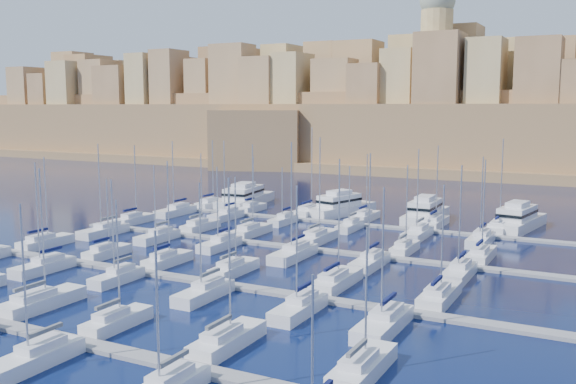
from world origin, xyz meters
The scene contains 50 objects.
ground centered at (0.00, 0.00, 0.00)m, with size 600.00×600.00×0.00m, color black.
pontoon_near centered at (0.00, -34.00, 0.20)m, with size 84.00×2.00×0.40m, color slate.
pontoon_mid_near centered at (0.00, -12.00, 0.20)m, with size 84.00×2.00×0.40m, color slate.
pontoon_mid_far centered at (0.00, 10.00, 0.20)m, with size 84.00×2.00×0.40m, color slate.
pontoon_far centered at (0.00, 32.00, 0.20)m, with size 84.00×2.00×0.40m, color slate.
sailboat_2 centered at (-12.19, -28.15, 0.76)m, with size 2.98×9.94×15.22m.
sailboat_3 centered at (-0.82, -29.13, 0.73)m, with size 2.39×7.95×12.84m.
sailboat_4 centered at (11.47, -28.51, 0.76)m, with size 2.77×9.22×15.51m.
sailboat_5 centered at (24.28, -28.50, 0.73)m, with size 2.77×9.24×12.27m.
sailboat_9 centered at (-0.34, -39.37, 0.74)m, with size 2.69×8.96×14.01m.
sailboat_12 centered at (-35.73, -6.54, 0.74)m, with size 2.74×9.15×14.01m.
sailboat_13 centered at (-22.67, -7.20, 0.71)m, with size 2.34×7.81×11.46m.
sailboat_14 centered at (-12.09, -6.94, 0.74)m, with size 2.50×8.33×14.39m.
sailboat_15 centered at (-1.56, -6.80, 0.73)m, with size 2.59×8.63×12.80m.
sailboat_16 centered at (12.42, -6.15, 0.76)m, with size 2.98×9.94×15.54m.
sailboat_17 centered at (24.79, -6.39, 0.74)m, with size 2.83×9.45×13.26m.
sailboat_19 centered at (-23.91, -17.35, 0.75)m, with size 2.68×8.93×14.61m.
sailboat_20 centered at (-11.96, -16.77, 0.73)m, with size 2.32×7.74×13.08m.
sailboat_21 centered at (1.21, -17.31, 0.74)m, with size 2.65×8.84×13.45m.
sailboat_22 centered at (13.07, -17.38, 0.74)m, with size 2.69×8.98×13.81m.
sailboat_23 centered at (22.36, -17.91, 0.75)m, with size 3.02×10.07×14.24m.
sailboat_24 centered at (-36.90, 15.18, 0.75)m, with size 2.57×8.58×14.58m.
sailboat_25 centered at (-22.35, 15.26, 0.74)m, with size 2.62×8.74×13.61m.
sailboat_26 centered at (-12.27, 15.58, 0.76)m, with size 2.82×9.40×15.41m.
sailboat_27 centered at (-0.23, 15.91, 0.78)m, with size 3.02×10.07×16.83m.
sailboat_28 centered at (14.28, 14.83, 0.73)m, with size 2.36×7.86×13.22m.
sailboat_29 centered at (25.05, 15.48, 0.75)m, with size 2.76×9.19×14.36m.
sailboat_30 centered at (-34.05, 4.27, 0.76)m, with size 2.91×9.69×15.57m.
sailboat_31 centered at (-23.12, 4.75, 0.73)m, with size 2.61×8.72×12.55m.
sailboat_32 centered at (-11.27, 4.71, 0.73)m, with size 2.64×8.81×12.76m.
sailboat_33 centered at (1.48, 4.06, 0.78)m, with size 3.04×10.13×16.80m.
sailboat_34 centered at (12.72, 4.53, 0.76)m, with size 2.75×9.17×15.60m.
sailboat_35 centered at (24.50, 4.51, 0.75)m, with size 2.76×9.21×14.54m.
sailboat_36 centered at (-35.11, 37.52, 0.75)m, with size 2.78×9.26×14.49m.
sailboat_37 centered at (-24.66, 36.82, 0.71)m, with size 2.35×7.85×11.50m.
sailboat_38 centered at (-12.18, 38.10, 0.78)m, with size 3.14×10.45×17.59m.
sailboat_39 centered at (-0.40, 37.44, 0.73)m, with size 2.73×9.10×12.78m.
sailboat_40 centered at (12.78, 37.63, 0.75)m, with size 2.85×9.49×14.75m.
sailboat_41 centered at (23.76, 37.78, 0.77)m, with size 2.94×9.80×16.19m.
sailboat_42 centered at (-35.83, 26.04, 0.76)m, with size 3.05×10.16×14.88m.
sailboat_43 centered at (-24.33, 26.62, 0.75)m, with size 2.70×8.99×15.26m.
sailboat_44 centered at (-12.37, 27.20, 0.70)m, with size 2.34×7.80×10.72m.
sailboat_45 centered at (0.71, 27.14, 0.71)m, with size 2.38×7.93×11.58m.
sailboat_46 centered at (12.88, 26.31, 0.76)m, with size 2.88×9.61×14.87m.
sailboat_47 centered at (22.94, 26.30, 0.75)m, with size 2.89×9.64×13.99m.
motor_yacht_a centered at (-30.28, 43.07, 1.73)m, with size 8.73×20.55×5.25m.
motor_yacht_b centered at (-7.03, 41.34, 1.73)m, with size 9.23×17.02×5.25m.
motor_yacht_c centered at (9.93, 41.51, 1.73)m, with size 5.16×16.72×5.25m.
motor_yacht_d centered at (26.26, 41.63, 1.73)m, with size 7.71×17.52×5.25m.
fortified_city centered at (-0.19, 155.26, 14.74)m, with size 460.00×108.95×59.52m.
Camera 1 is at (41.53, -74.48, 21.38)m, focal length 40.00 mm.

